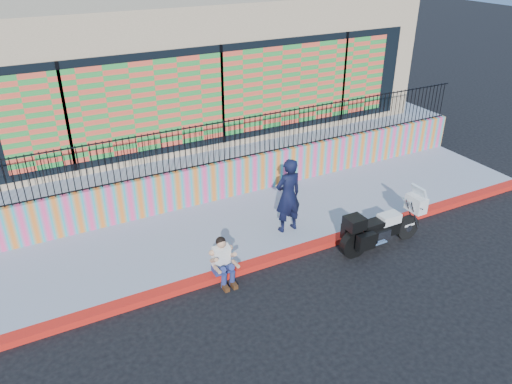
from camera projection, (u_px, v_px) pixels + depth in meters
ground at (296, 254)px, 12.06m from camera, size 90.00×90.00×0.00m
red_curb at (296, 252)px, 12.02m from camera, size 16.00×0.30×0.15m
sidewalk at (264, 221)px, 13.32m from camera, size 16.00×3.00×0.15m
mural_wall at (237, 177)px, 14.29m from camera, size 16.00×0.20×1.10m
metal_fence at (236, 139)px, 13.76m from camera, size 15.80×0.04×1.20m
elevated_platform at (177, 125)px, 18.33m from camera, size 16.00×10.00×1.25m
storefront_building at (173, 54)px, 16.95m from camera, size 14.00×8.06×4.00m
police_motorcycle at (381, 226)px, 12.05m from camera, size 2.31×0.76×1.44m
police_officer at (288, 196)px, 12.33m from camera, size 0.73×0.50×1.96m
seated_man at (224, 265)px, 10.90m from camera, size 0.54×0.71×1.06m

